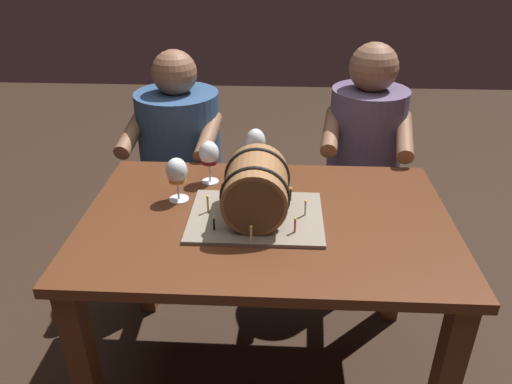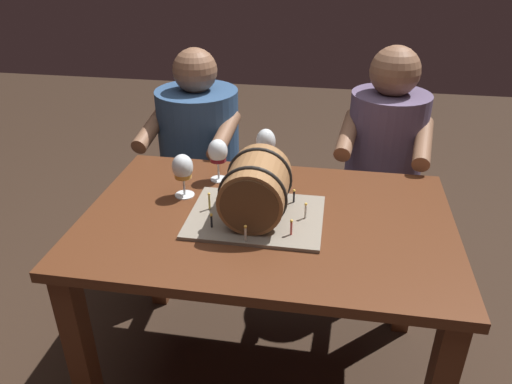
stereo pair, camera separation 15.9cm
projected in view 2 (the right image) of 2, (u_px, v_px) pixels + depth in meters
name	position (u px, v px, depth m)	size (l,w,h in m)	color
ground_plane	(265.00, 371.00, 2.00)	(8.00, 8.00, 0.00)	#332319
dining_table	(267.00, 246.00, 1.71)	(1.23, 0.82, 0.73)	#562D19
barrel_cake	(256.00, 192.00, 1.60)	(0.44, 0.34, 0.23)	gray
wine_glass_red	(218.00, 153.00, 1.84)	(0.07, 0.07, 0.17)	white
wine_glass_amber	(183.00, 169.00, 1.73)	(0.08, 0.08, 0.16)	white
wine_glass_white	(266.00, 144.00, 1.88)	(0.08, 0.08, 0.19)	white
person_seated_left	(201.00, 169.00, 2.42)	(0.44, 0.51, 1.12)	#1B2D46
person_seated_right	(380.00, 182.00, 2.29)	(0.42, 0.51, 1.16)	#372D40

